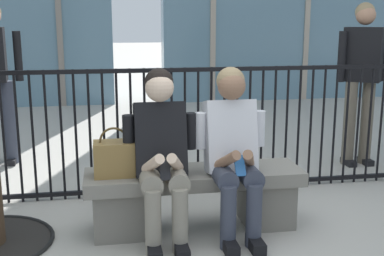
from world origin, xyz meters
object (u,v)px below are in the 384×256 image
(seated_person_with_phone, at_px, (161,150))
(seated_person_companion, at_px, (233,147))
(bystander_at_railing, at_px, (362,72))
(stone_bench, at_px, (194,194))
(handbag_on_bench, at_px, (114,158))

(seated_person_with_phone, relative_size, seated_person_companion, 1.00)
(seated_person_companion, bearing_deg, bystander_at_railing, 40.27)
(stone_bench, height_order, seated_person_companion, seated_person_companion)
(handbag_on_bench, distance_m, bystander_at_railing, 2.99)
(seated_person_companion, bearing_deg, handbag_on_bench, 171.92)
(handbag_on_bench, xyz_separation_m, bystander_at_railing, (2.62, 1.39, 0.42))
(stone_bench, xyz_separation_m, bystander_at_railing, (2.04, 1.38, 0.73))
(bystander_at_railing, bearing_deg, handbag_on_bench, -152.02)
(seated_person_companion, height_order, handbag_on_bench, seated_person_companion)
(seated_person_companion, height_order, bystander_at_railing, bystander_at_railing)
(seated_person_with_phone, bearing_deg, stone_bench, 26.72)
(handbag_on_bench, bearing_deg, seated_person_companion, -8.08)
(stone_bench, distance_m, seated_person_companion, 0.47)
(seated_person_with_phone, xyz_separation_m, seated_person_companion, (0.51, 0.00, 0.00))
(seated_person_companion, distance_m, handbag_on_bench, 0.85)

